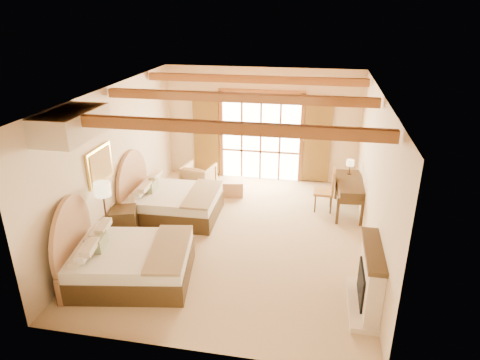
% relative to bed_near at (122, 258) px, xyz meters
% --- Properties ---
extents(floor, '(7.00, 7.00, 0.00)m').
position_rel_bed_near_xyz_m(floor, '(1.80, 1.97, -0.43)').
color(floor, '#CAB288').
rests_on(floor, ground).
extents(wall_back, '(5.50, 0.00, 5.50)m').
position_rel_bed_near_xyz_m(wall_back, '(1.80, 5.47, 1.17)').
color(wall_back, beige).
rests_on(wall_back, ground).
extents(wall_left, '(0.00, 7.00, 7.00)m').
position_rel_bed_near_xyz_m(wall_left, '(-0.95, 1.97, 1.17)').
color(wall_left, beige).
rests_on(wall_left, ground).
extents(wall_right, '(0.00, 7.00, 7.00)m').
position_rel_bed_near_xyz_m(wall_right, '(4.55, 1.97, 1.17)').
color(wall_right, beige).
rests_on(wall_right, ground).
extents(ceiling, '(7.00, 7.00, 0.00)m').
position_rel_bed_near_xyz_m(ceiling, '(1.80, 1.97, 2.77)').
color(ceiling, '#B16A3A').
rests_on(ceiling, ground).
extents(ceiling_beams, '(5.39, 4.60, 0.18)m').
position_rel_bed_near_xyz_m(ceiling_beams, '(1.80, 1.97, 2.65)').
color(ceiling_beams, brown).
rests_on(ceiling_beams, ceiling).
extents(french_doors, '(3.95, 0.08, 2.60)m').
position_rel_bed_near_xyz_m(french_doors, '(1.80, 5.41, 0.82)').
color(french_doors, white).
rests_on(french_doors, ground).
extents(fireplace, '(0.46, 1.40, 1.16)m').
position_rel_bed_near_xyz_m(fireplace, '(4.40, -0.03, 0.08)').
color(fireplace, '#C4B19A').
rests_on(fireplace, ground).
extents(painting, '(0.06, 0.95, 0.75)m').
position_rel_bed_near_xyz_m(painting, '(-0.90, 1.22, 1.32)').
color(painting, gold).
rests_on(painting, wall_left).
extents(canopy_valance, '(0.70, 1.40, 0.45)m').
position_rel_bed_near_xyz_m(canopy_valance, '(-0.60, -0.03, 2.52)').
color(canopy_valance, beige).
rests_on(canopy_valance, ceiling).
extents(bed_near, '(2.43, 1.97, 1.43)m').
position_rel_bed_near_xyz_m(bed_near, '(0.00, 0.00, 0.00)').
color(bed_near, '#46341B').
rests_on(bed_near, floor).
extents(bed_far, '(2.16, 1.67, 1.40)m').
position_rel_bed_near_xyz_m(bed_far, '(-0.05, 2.58, -0.01)').
color(bed_far, '#46341B').
rests_on(bed_far, floor).
extents(nightstand, '(0.69, 0.69, 0.65)m').
position_rel_bed_near_xyz_m(nightstand, '(-0.66, 1.50, -0.11)').
color(nightstand, '#46341B').
rests_on(nightstand, floor).
extents(floor_lamp, '(0.33, 0.33, 1.54)m').
position_rel_bed_near_xyz_m(floor_lamp, '(-0.70, 0.83, 0.88)').
color(floor_lamp, '#352318').
rests_on(floor_lamp, floor).
extents(armchair, '(0.92, 0.94, 0.74)m').
position_rel_bed_near_xyz_m(armchair, '(0.26, 4.24, -0.06)').
color(armchair, '#A58151').
rests_on(armchair, floor).
extents(ottoman, '(0.66, 0.66, 0.41)m').
position_rel_bed_near_xyz_m(ottoman, '(1.24, 4.13, -0.23)').
color(ottoman, '#9D7950').
rests_on(ottoman, floor).
extents(desk, '(0.79, 1.58, 0.82)m').
position_rel_bed_near_xyz_m(desk, '(4.25, 3.63, 0.01)').
color(desk, '#46341B').
rests_on(desk, floor).
extents(desk_chair, '(0.49, 0.49, 1.08)m').
position_rel_bed_near_xyz_m(desk_chair, '(3.67, 3.62, -0.10)').
color(desk_chair, '#B7843F').
rests_on(desk_chair, floor).
extents(desk_lamp, '(0.19, 0.19, 0.37)m').
position_rel_bed_near_xyz_m(desk_lamp, '(4.25, 4.08, 0.67)').
color(desk_lamp, '#352318').
rests_on(desk_lamp, desk).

